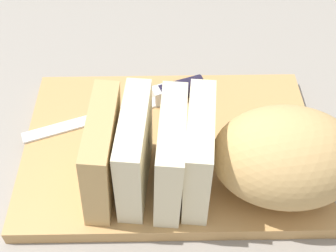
# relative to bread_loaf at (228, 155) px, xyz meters

# --- Properties ---
(ground_plane) EXTENTS (3.00, 3.00, 0.00)m
(ground_plane) POSITION_rel_bread_loaf_xyz_m (0.06, -0.06, -0.07)
(ground_plane) COLOR gray
(cutting_board) EXTENTS (0.37, 0.26, 0.02)m
(cutting_board) POSITION_rel_bread_loaf_xyz_m (0.06, -0.06, -0.06)
(cutting_board) COLOR tan
(cutting_board) RESTS_ON ground_plane
(bread_loaf) EXTENTS (0.29, 0.12, 0.11)m
(bread_loaf) POSITION_rel_bread_loaf_xyz_m (0.00, 0.00, 0.00)
(bread_loaf) COLOR tan
(bread_loaf) RESTS_ON cutting_board
(bread_knife) EXTENTS (0.24, 0.11, 0.03)m
(bread_knife) POSITION_rel_bread_loaf_xyz_m (0.07, -0.14, -0.04)
(bread_knife) COLOR silver
(bread_knife) RESTS_ON cutting_board
(crumb_near_knife) EXTENTS (0.01, 0.01, 0.01)m
(crumb_near_knife) POSITION_rel_bread_loaf_xyz_m (0.09, -0.09, -0.05)
(crumb_near_knife) COLOR #996633
(crumb_near_knife) RESTS_ON cutting_board
(crumb_near_loaf) EXTENTS (0.00, 0.00, 0.00)m
(crumb_near_loaf) POSITION_rel_bread_loaf_xyz_m (0.03, -0.07, -0.05)
(crumb_near_loaf) COLOR #996633
(crumb_near_loaf) RESTS_ON cutting_board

